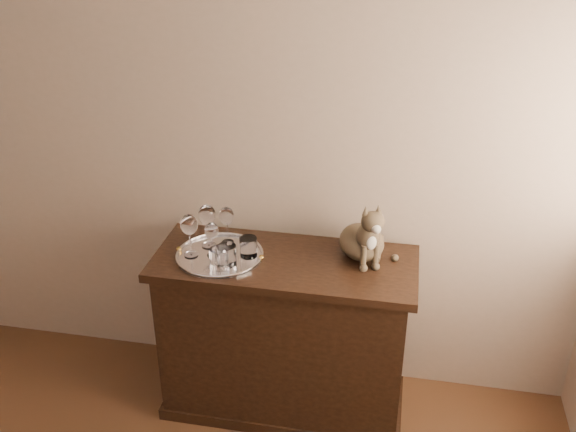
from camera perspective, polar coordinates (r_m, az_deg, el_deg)
name	(u,v)px	position (r m, az deg, el deg)	size (l,w,h in m)	color
wall_back	(173,124)	(3.13, -10.16, 8.05)	(4.00, 0.10, 2.70)	tan
sideboard	(285,335)	(3.15, -0.29, -10.54)	(1.20, 0.50, 0.85)	black
tray	(220,256)	(2.95, -6.08, -3.54)	(0.40, 0.40, 0.01)	silver
wine_glass_a	(208,226)	(2.98, -7.16, -0.86)	(0.08, 0.08, 0.21)	silver
wine_glass_b	(227,225)	(3.00, -5.45, -0.82)	(0.07, 0.07, 0.19)	silver
wine_glass_c	(190,235)	(2.91, -8.73, -1.70)	(0.08, 0.08, 0.21)	white
wine_glass_d	(212,239)	(2.91, -6.77, -2.06)	(0.06, 0.06, 0.17)	silver
tumbler_a	(227,255)	(2.85, -5.43, -3.48)	(0.08, 0.08, 0.09)	white
tumbler_b	(219,258)	(2.83, -6.13, -3.76)	(0.08, 0.08, 0.09)	silver
tumbler_c	(248,247)	(2.91, -3.55, -2.76)	(0.08, 0.08, 0.09)	silver
cat	(363,227)	(2.88, 6.64, -0.97)	(0.31, 0.28, 0.31)	#4A382C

